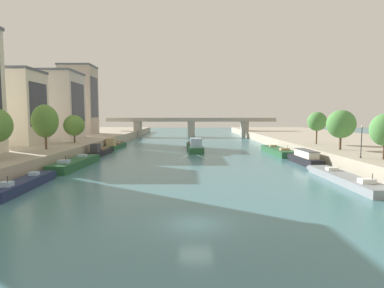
% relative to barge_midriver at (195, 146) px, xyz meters
% --- Properties ---
extents(ground_plane, '(400.00, 400.00, 0.00)m').
position_rel_barge_midriver_xyz_m(ground_plane, '(-0.65, -50.96, -1.00)').
color(ground_plane, '#42757F').
extents(quay_left, '(36.00, 170.00, 2.46)m').
position_rel_barge_midriver_xyz_m(quay_left, '(-39.89, 4.04, 0.23)').
color(quay_left, '#A89E89').
rests_on(quay_left, ground).
extents(quay_right, '(36.00, 170.00, 2.46)m').
position_rel_barge_midriver_xyz_m(quay_right, '(38.60, 4.04, 0.23)').
color(quay_right, '#A89E89').
rests_on(quay_right, ground).
extents(barge_midriver, '(4.09, 17.33, 3.33)m').
position_rel_barge_midriver_xyz_m(barge_midriver, '(0.00, 0.00, 0.00)').
color(barge_midriver, '#235633').
rests_on(barge_midriver, ground).
extents(wake_behind_barge, '(5.59, 6.03, 0.03)m').
position_rel_barge_midriver_xyz_m(wake_behind_barge, '(-0.49, -11.82, -0.99)').
color(wake_behind_barge, silver).
rests_on(wake_behind_barge, ground).
extents(moored_boat_left_upstream, '(2.46, 12.98, 2.21)m').
position_rel_barge_midriver_xyz_m(moored_boat_left_upstream, '(-19.87, -39.33, -0.42)').
color(moored_boat_left_upstream, '#1E284C').
rests_on(moored_boat_left_upstream, ground).
extents(moored_boat_left_downstream, '(3.49, 15.40, 2.41)m').
position_rel_barge_midriver_xyz_m(moored_boat_left_downstream, '(-19.54, -24.31, -0.33)').
color(moored_boat_left_downstream, '#235633').
rests_on(moored_boat_left_downstream, ground).
extents(moored_boat_left_second, '(2.23, 12.11, 2.72)m').
position_rel_barge_midriver_xyz_m(moored_boat_left_second, '(-19.98, -8.60, -0.19)').
color(moored_boat_left_second, black).
rests_on(moored_boat_left_second, ground).
extents(moored_boat_left_near, '(2.92, 13.32, 2.89)m').
position_rel_barge_midriver_xyz_m(moored_boat_left_near, '(-20.28, 5.48, -0.16)').
color(moored_boat_left_near, '#235633').
rests_on(moored_boat_left_near, ground).
extents(moored_boat_right_second, '(3.14, 17.00, 2.06)m').
position_rel_barge_midriver_xyz_m(moored_boat_right_second, '(18.09, -36.08, -0.50)').
color(moored_boat_right_second, gray).
rests_on(moored_boat_right_second, ground).
extents(moored_boat_right_lone, '(2.49, 11.02, 2.51)m').
position_rel_barge_midriver_xyz_m(moored_boat_right_lone, '(18.54, -21.41, 0.05)').
color(moored_boat_right_lone, black).
rests_on(moored_boat_right_lone, ground).
extents(moored_boat_right_far, '(3.86, 16.78, 2.32)m').
position_rel_barge_midriver_xyz_m(moored_boat_right_far, '(18.12, -6.24, -0.37)').
color(moored_boat_right_far, '#235633').
rests_on(moored_boat_right_far, ground).
extents(tree_left_nearest, '(4.42, 4.42, 7.75)m').
position_rel_barge_midriver_xyz_m(tree_left_nearest, '(-26.13, -20.06, 6.36)').
color(tree_left_nearest, brown).
rests_on(tree_left_nearest, quay_left).
extents(tree_left_end_of_row, '(4.39, 4.39, 5.98)m').
position_rel_barge_midriver_xyz_m(tree_left_end_of_row, '(-26.04, -6.89, 5.21)').
color(tree_left_end_of_row, brown).
rests_on(tree_left_end_of_row, quay_left).
extents(tree_right_past_mid, '(4.75, 4.75, 6.80)m').
position_rel_barge_midriver_xyz_m(tree_right_past_mid, '(24.70, -21.02, 5.85)').
color(tree_right_past_mid, brown).
rests_on(tree_right_past_mid, quay_right).
extents(tree_right_end_of_row, '(3.82, 3.82, 6.62)m').
position_rel_barge_midriver_xyz_m(tree_right_end_of_row, '(25.03, -10.10, 6.11)').
color(tree_right_end_of_row, brown).
rests_on(tree_right_end_of_row, quay_right).
extents(lamppost_right_bank, '(0.28, 0.28, 4.48)m').
position_rel_barge_midriver_xyz_m(lamppost_right_bank, '(22.51, -31.53, 3.92)').
color(lamppost_right_bank, black).
rests_on(lamppost_right_bank, quay_right).
extents(building_left_far_end, '(10.56, 9.44, 15.14)m').
position_rel_barge_midriver_xyz_m(building_left_far_end, '(-36.91, -10.29, 9.04)').
color(building_left_far_end, beige).
rests_on(building_left_far_end, quay_left).
extents(building_left_tall, '(13.87, 11.76, 17.27)m').
position_rel_barge_midriver_xyz_m(building_left_tall, '(-36.91, 7.67, 10.11)').
color(building_left_tall, '#BCB2A8').
rests_on(building_left_tall, quay_left).
extents(building_left_middle, '(10.40, 9.48, 21.86)m').
position_rel_barge_midriver_xyz_m(building_left_middle, '(-36.91, 27.15, 12.41)').
color(building_left_middle, '#A89989').
rests_on(building_left_middle, quay_left).
extents(bridge_far, '(66.49, 4.40, 7.53)m').
position_rel_barge_midriver_xyz_m(bridge_far, '(-0.65, 49.95, 3.86)').
color(bridge_far, '#9E998E').
rests_on(bridge_far, ground).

